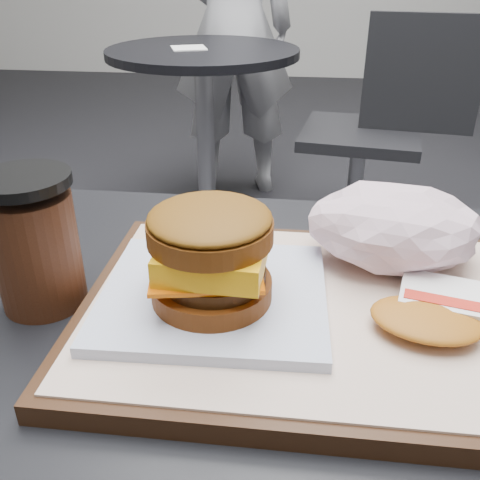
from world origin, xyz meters
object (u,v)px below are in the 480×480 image
(neighbor_table, at_px, (204,103))
(coffee_cup, at_px, (35,245))
(breakfast_sandwich, at_px, (212,265))
(neighbor_chair, at_px, (381,122))
(crumpled_wrapper, at_px, (394,227))
(serving_tray, at_px, (303,312))
(patron, at_px, (233,27))
(hash_brown, at_px, (443,310))

(neighbor_table, bearing_deg, coffee_cup, -84.80)
(breakfast_sandwich, bearing_deg, neighbor_chair, 77.60)
(crumpled_wrapper, relative_size, neighbor_chair, 0.18)
(breakfast_sandwich, height_order, neighbor_chair, breakfast_sandwich)
(serving_tray, height_order, coffee_cup, coffee_cup)
(neighbor_table, height_order, patron, patron)
(serving_tray, distance_m, breakfast_sandwich, 0.09)
(coffee_cup, distance_m, neighbor_table, 1.64)
(serving_tray, bearing_deg, neighbor_table, 103.32)
(serving_tray, distance_m, coffee_cup, 0.24)
(serving_tray, xyz_separation_m, neighbor_table, (-0.38, 1.61, -0.23))
(serving_tray, height_order, breakfast_sandwich, breakfast_sandwich)
(crumpled_wrapper, xyz_separation_m, neighbor_table, (-0.46, 1.53, -0.28))
(crumpled_wrapper, bearing_deg, hash_brown, -73.35)
(hash_brown, bearing_deg, neighbor_chair, 84.16)
(breakfast_sandwich, height_order, crumpled_wrapper, breakfast_sandwich)
(neighbor_table, relative_size, patron, 0.49)
(serving_tray, distance_m, crumpled_wrapper, 0.13)
(neighbor_table, bearing_deg, breakfast_sandwich, -79.35)
(hash_brown, bearing_deg, coffee_cup, 177.35)
(patron, bearing_deg, hash_brown, 88.48)
(neighbor_table, height_order, neighbor_chair, neighbor_chair)
(breakfast_sandwich, bearing_deg, patron, 96.96)
(serving_tray, relative_size, neighbor_table, 0.51)
(serving_tray, xyz_separation_m, patron, (-0.34, 2.12, -0.02))
(crumpled_wrapper, bearing_deg, patron, 101.63)
(coffee_cup, xyz_separation_m, neighbor_chair, (0.51, 1.58, -0.32))
(crumpled_wrapper, xyz_separation_m, neighbor_chair, (0.19, 1.50, -0.32))
(patron, bearing_deg, neighbor_table, 71.59)
(breakfast_sandwich, relative_size, neighbor_table, 0.26)
(hash_brown, relative_size, neighbor_table, 0.17)
(crumpled_wrapper, bearing_deg, neighbor_table, 106.90)
(coffee_cup, xyz_separation_m, patron, (-0.10, 2.12, -0.07))
(neighbor_chair, bearing_deg, hash_brown, -95.84)
(serving_tray, distance_m, neighbor_chair, 1.63)
(breakfast_sandwich, distance_m, coffee_cup, 0.16)
(serving_tray, height_order, crumpled_wrapper, crumpled_wrapper)
(breakfast_sandwich, distance_m, hash_brown, 0.19)
(coffee_cup, relative_size, neighbor_table, 0.17)
(hash_brown, distance_m, coffee_cup, 0.35)
(breakfast_sandwich, bearing_deg, serving_tray, 8.79)
(hash_brown, bearing_deg, patron, 101.86)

